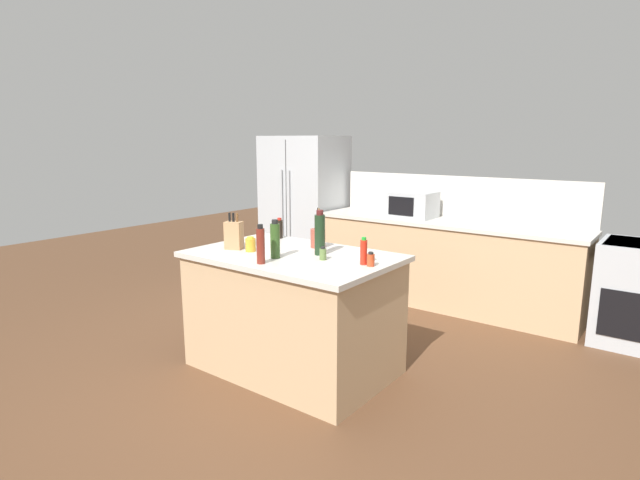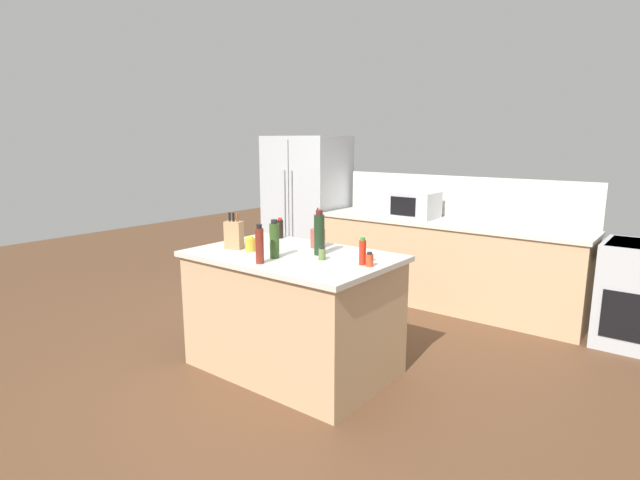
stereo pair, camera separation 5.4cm
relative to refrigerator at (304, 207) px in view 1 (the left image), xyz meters
The scene contains 16 objects.
ground_plane 2.96m from the refrigerator, 53.13° to the right, with size 14.00×14.00×0.00m, color brown.
back_counter_run 2.04m from the refrigerator, ahead, with size 2.89×0.66×0.94m.
wall_backsplash 2.02m from the refrigerator, ahead, with size 2.85×0.03×0.46m, color beige.
kitchen_island 2.85m from the refrigerator, 53.13° to the right, with size 1.56×1.01×0.94m.
refrigerator is the anchor object (origin of this frame).
microwave 1.60m from the refrigerator, ahead, with size 0.49×0.39×0.29m.
knife_block 2.69m from the refrigerator, 63.31° to the right, with size 0.16×0.14×0.29m.
utensil_crock 2.59m from the refrigerator, 48.85° to the right, with size 0.12×0.12×0.32m.
vinegar_bottle 3.13m from the refrigerator, 56.88° to the right, with size 0.06×0.06×0.28m.
olive_oil_bottle 2.96m from the refrigerator, 55.44° to the right, with size 0.07×0.07×0.29m.
wine_bottle 2.86m from the refrigerator, 48.93° to the right, with size 0.08×0.08×0.34m.
soy_sauce_bottle 2.21m from the refrigerator, 56.97° to the right, with size 0.06×0.06×0.18m.
honey_jar 2.75m from the refrigerator, 60.05° to the right, with size 0.08×0.08×0.12m.
hot_sauce_bottle 3.19m from the refrigerator, 43.86° to the right, with size 0.05×0.05×0.19m.
spice_jar_oregano 3.02m from the refrigerator, 48.73° to the right, with size 0.05×0.05×0.10m.
spice_jar_paprika 3.24m from the refrigerator, 43.19° to the right, with size 0.05×0.05×0.10m.
Camera 1 is at (2.40, -2.85, 1.80)m, focal length 28.00 mm.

